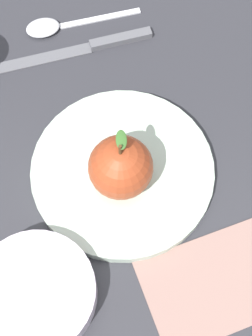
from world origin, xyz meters
The scene contains 7 objects.
ground_plane centered at (0.00, 0.00, 0.00)m, with size 2.40×2.40×0.00m, color #2D2D33.
dinner_plate centered at (-0.04, 0.00, 0.01)m, with size 0.23×0.23×0.02m.
apple centered at (-0.06, 0.00, 0.05)m, with size 0.08×0.08×0.09m.
side_bowl centered at (-0.20, 0.08, 0.02)m, with size 0.13×0.13×0.03m.
knife centered at (0.14, 0.07, 0.00)m, with size 0.10×0.22×0.01m.
spoon centered at (0.17, 0.12, 0.01)m, with size 0.08×0.16×0.01m.
linen_napkin centered at (-0.16, -0.13, 0.00)m, with size 0.11×0.19×0.00m, color gray.
Camera 1 is at (-0.29, -0.03, 0.57)m, focal length 53.34 mm.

